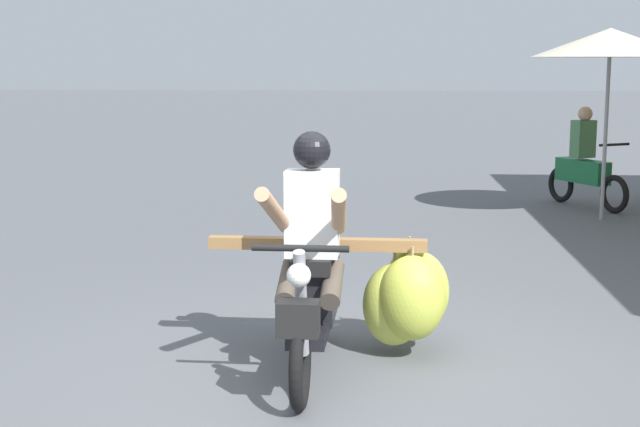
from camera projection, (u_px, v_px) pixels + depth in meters
The scene contains 4 objects.
ground_plane at pixel (331, 392), 5.65m from camera, with size 120.00×120.00×0.00m, color #56595E.
motorbike_main_loaded at pixel (369, 286), 6.17m from camera, with size 1.71×1.78×1.58m.
motorbike_distant_ahead_left at pixel (584, 166), 12.78m from camera, with size 0.88×1.47×1.40m.
market_umbrella_near_shop at pixel (610, 43), 11.47m from camera, with size 1.96×1.96×2.43m.
Camera 1 is at (0.25, -5.39, 2.01)m, focal length 51.48 mm.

